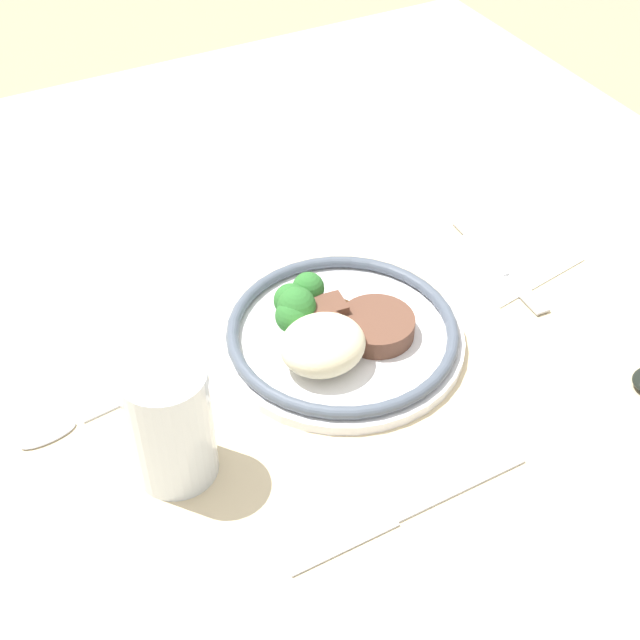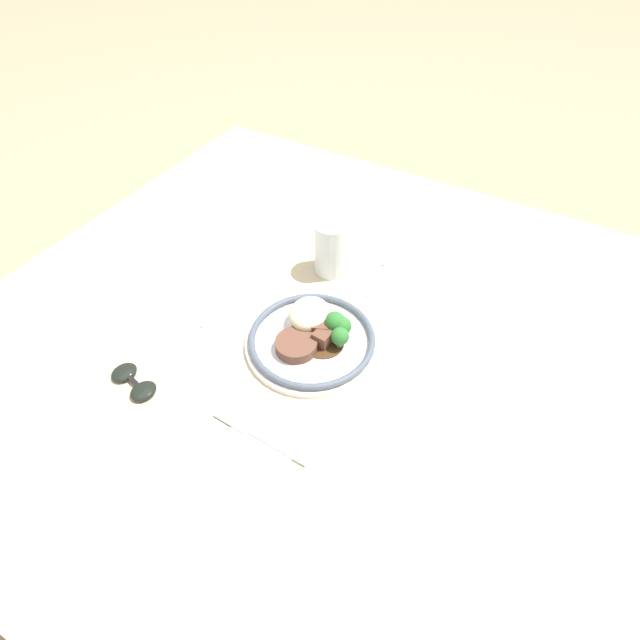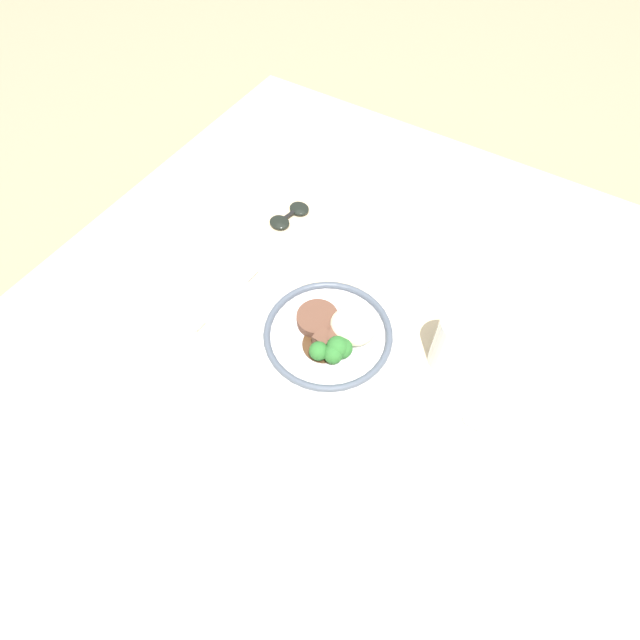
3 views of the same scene
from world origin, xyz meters
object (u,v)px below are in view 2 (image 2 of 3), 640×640
sunglasses (134,382)px  fork (250,432)px  knife (239,288)px  spoon (383,264)px  juice_glass (331,250)px  plate (314,335)px

sunglasses → fork: bearing=-72.2°
knife → sunglasses: sunglasses is taller
spoon → sunglasses: 0.53m
fork → knife: 0.33m
fork → knife: bearing=-48.2°
juice_glass → spoon: size_ratio=0.75×
sunglasses → plate: bearing=-30.0°
spoon → sunglasses: size_ratio=1.49×
fork → sunglasses: 0.22m
knife → sunglasses: size_ratio=2.20×
plate → knife: plate is taller
plate → spoon: (0.26, -0.02, -0.02)m
fork → juice_glass: bearing=-76.2°
spoon → sunglasses: (-0.48, 0.23, 0.00)m
plate → spoon: bearing=-4.0°
juice_glass → fork: 0.41m
knife → sunglasses: (-0.27, 0.01, 0.01)m
juice_glass → knife: (-0.14, 0.13, -0.05)m
knife → spoon: (0.21, -0.22, 0.00)m
juice_glass → sunglasses: juice_glass is taller
plate → knife: (0.05, 0.20, -0.02)m
knife → spoon: size_ratio=1.48×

